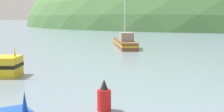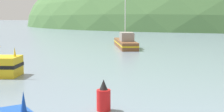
{
  "view_description": "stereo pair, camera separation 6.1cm",
  "coord_description": "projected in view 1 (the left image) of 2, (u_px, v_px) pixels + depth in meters",
  "views": [
    {
      "loc": [
        2.0,
        1.14,
        4.46
      ],
      "look_at": [
        -4.76,
        25.1,
        1.4
      ],
      "focal_mm": 52.69,
      "sensor_mm": 36.0,
      "label": 1
    },
    {
      "loc": [
        2.06,
        1.15,
        4.46
      ],
      "look_at": [
        -4.76,
        25.1,
        1.4
      ],
      "focal_mm": 52.69,
      "sensor_mm": 36.0,
      "label": 2
    }
  ],
  "objects": [
    {
      "name": "hill_far_left",
      "position": [
        181.0,
        23.0,
        216.49
      ],
      "size": [
        81.89,
        65.51,
        93.03
      ],
      "primitive_type": "ellipsoid",
      "color": "#47703D",
      "rests_on": "ground"
    },
    {
      "name": "hill_mid_left",
      "position": [
        214.0,
        26.0,
        148.71
      ],
      "size": [
        172.67,
        138.14,
        69.48
      ],
      "primitive_type": "ellipsoid",
      "color": "#47703D",
      "rests_on": "ground"
    },
    {
      "name": "fishing_boat_brown",
      "position": [
        125.0,
        42.0,
        46.31
      ],
      "size": [
        6.03,
        11.36,
        7.3
      ],
      "rotation": [
        0.0,
        0.0,
        1.93
      ],
      "color": "brown",
      "rests_on": "ground"
    },
    {
      "name": "channel_buoy",
      "position": [
        104.0,
        98.0,
        15.47
      ],
      "size": [
        0.66,
        0.66,
        1.5
      ],
      "color": "red",
      "rests_on": "ground"
    }
  ]
}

